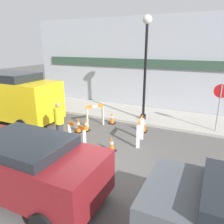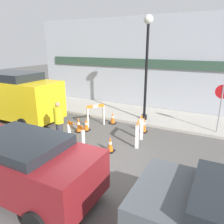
{
  "view_description": "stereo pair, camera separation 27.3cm",
  "coord_description": "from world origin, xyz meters",
  "px_view_note": "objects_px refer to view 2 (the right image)",
  "views": [
    {
      "loc": [
        2.91,
        -5.36,
        3.86
      ],
      "look_at": [
        -1.1,
        3.0,
        1.0
      ],
      "focal_mm": 35.0,
      "sensor_mm": 36.0,
      "label": 1
    },
    {
      "loc": [
        3.16,
        -5.24,
        3.86
      ],
      "look_at": [
        -1.1,
        3.0,
        1.0
      ],
      "focal_mm": 35.0,
      "sensor_mm": 36.0,
      "label": 2
    }
  ],
  "objects_px": {
    "stop_sign": "(221,101)",
    "work_van": "(13,94)",
    "parked_car_1": "(23,162)",
    "streetlamp_post": "(147,55)",
    "person_worker": "(59,121)"
  },
  "relations": [
    {
      "from": "stop_sign",
      "to": "work_van",
      "type": "distance_m",
      "value": 10.11
    },
    {
      "from": "person_worker",
      "to": "parked_car_1",
      "type": "xyz_separation_m",
      "value": [
        1.37,
        -3.03,
        0.03
      ]
    },
    {
      "from": "parked_car_1",
      "to": "work_van",
      "type": "height_order",
      "value": "work_van"
    },
    {
      "from": "streetlamp_post",
      "to": "parked_car_1",
      "type": "relative_size",
      "value": 1.21
    },
    {
      "from": "streetlamp_post",
      "to": "work_van",
      "type": "xyz_separation_m",
      "value": [
        -6.27,
        -2.85,
        -2.02
      ]
    },
    {
      "from": "person_worker",
      "to": "work_van",
      "type": "height_order",
      "value": "work_van"
    },
    {
      "from": "person_worker",
      "to": "parked_car_1",
      "type": "height_order",
      "value": "person_worker"
    },
    {
      "from": "person_worker",
      "to": "parked_car_1",
      "type": "bearing_deg",
      "value": -106.23
    },
    {
      "from": "streetlamp_post",
      "to": "person_worker",
      "type": "xyz_separation_m",
      "value": [
        -2.29,
        -3.97,
        -2.5
      ]
    },
    {
      "from": "streetlamp_post",
      "to": "person_worker",
      "type": "relative_size",
      "value": 3.01
    },
    {
      "from": "stop_sign",
      "to": "parked_car_1",
      "type": "bearing_deg",
      "value": 58.28
    },
    {
      "from": "streetlamp_post",
      "to": "stop_sign",
      "type": "xyz_separation_m",
      "value": [
        3.49,
        -0.18,
        -1.84
      ]
    },
    {
      "from": "stop_sign",
      "to": "work_van",
      "type": "xyz_separation_m",
      "value": [
        -9.75,
        -2.67,
        -0.18
      ]
    },
    {
      "from": "person_worker",
      "to": "work_van",
      "type": "bearing_deg",
      "value": 123.71
    },
    {
      "from": "stop_sign",
      "to": "person_worker",
      "type": "xyz_separation_m",
      "value": [
        -5.78,
        -3.79,
        -0.66
      ]
    }
  ]
}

